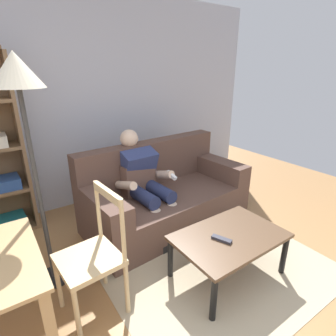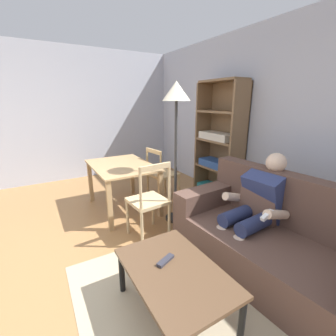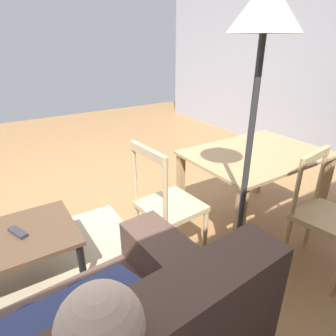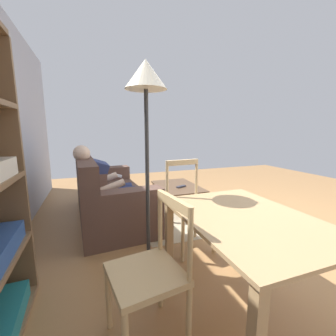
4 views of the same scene
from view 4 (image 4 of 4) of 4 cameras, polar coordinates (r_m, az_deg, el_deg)
The scene contains 10 objects.
ground_plane at distance 3.41m, azimuth 21.66°, elevation -13.44°, with size 8.35×8.35×0.00m, color #9E7042.
couch at distance 3.39m, azimuth -15.71°, elevation -7.20°, with size 1.98×1.04×0.95m.
person_lounging at distance 3.07m, azimuth -16.09°, elevation -4.28°, with size 0.61×0.97×1.12m.
coffee_table at distance 3.57m, azimuth 2.52°, elevation -5.43°, with size 0.95×0.63×0.42m.
tv_remote at distance 3.46m, azimuth 3.45°, elevation -4.84°, with size 0.05×0.17×0.02m, color #2D2D38.
dining_table at distance 1.69m, azimuth 19.55°, elevation -15.34°, with size 1.18×0.84×0.72m.
dining_chair_near_wall at distance 1.48m, azimuth -4.65°, elevation -25.47°, with size 0.47×0.47×0.90m.
dining_chair_facing_couch at distance 2.45m, azimuth 5.42°, elevation -9.93°, with size 0.45×0.45×0.98m.
area_rug at distance 3.68m, azimuth 2.48°, elevation -10.89°, with size 2.00×1.40×0.01m, color tan.
floor_lamp at distance 1.95m, azimuth -5.76°, elevation 18.27°, with size 0.36×0.36×1.89m.
Camera 4 is at (-2.31, 2.14, 1.31)m, focal length 23.35 mm.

